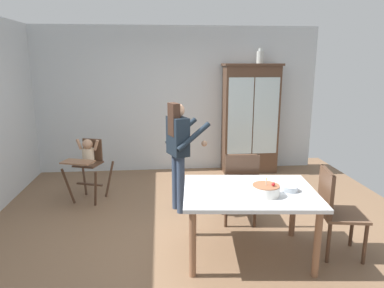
{
  "coord_description": "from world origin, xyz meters",
  "views": [
    {
      "loc": [
        -0.32,
        -4.0,
        2.07
      ],
      "look_at": [
        0.11,
        0.7,
        0.95
      ],
      "focal_mm": 32.76,
      "sensor_mm": 36.0,
      "label": 1
    }
  ],
  "objects_px": {
    "china_cabinet": "(250,118)",
    "birthday_cake": "(266,190)",
    "adult_person": "(178,144)",
    "dining_table": "(249,198)",
    "serving_bowl": "(289,188)",
    "dining_chair_far_side": "(240,183)",
    "dining_chair_right_end": "(334,206)",
    "high_chair_with_toddler": "(88,159)",
    "ceramic_vase": "(260,57)"
  },
  "relations": [
    {
      "from": "china_cabinet",
      "to": "serving_bowl",
      "type": "xyz_separation_m",
      "value": [
        -0.34,
        -3.0,
        -0.25
      ]
    },
    {
      "from": "adult_person",
      "to": "birthday_cake",
      "type": "height_order",
      "value": "adult_person"
    },
    {
      "from": "ceramic_vase",
      "to": "dining_table",
      "type": "distance_m",
      "value": 3.43
    },
    {
      "from": "dining_chair_right_end",
      "to": "dining_chair_far_side",
      "type": "bearing_deg",
      "value": 55.48
    },
    {
      "from": "high_chair_with_toddler",
      "to": "birthday_cake",
      "type": "height_order",
      "value": "high_chair_with_toddler"
    },
    {
      "from": "high_chair_with_toddler",
      "to": "dining_chair_far_side",
      "type": "height_order",
      "value": "dining_chair_far_side"
    },
    {
      "from": "ceramic_vase",
      "to": "high_chair_with_toddler",
      "type": "bearing_deg",
      "value": -157.14
    },
    {
      "from": "adult_person",
      "to": "high_chair_with_toddler",
      "type": "bearing_deg",
      "value": 48.27
    },
    {
      "from": "high_chair_with_toddler",
      "to": "dining_chair_right_end",
      "type": "relative_size",
      "value": 0.99
    },
    {
      "from": "china_cabinet",
      "to": "serving_bowl",
      "type": "relative_size",
      "value": 11.27
    },
    {
      "from": "ceramic_vase",
      "to": "birthday_cake",
      "type": "height_order",
      "value": "ceramic_vase"
    },
    {
      "from": "china_cabinet",
      "to": "high_chair_with_toddler",
      "type": "distance_m",
      "value": 3.05
    },
    {
      "from": "ceramic_vase",
      "to": "high_chair_with_toddler",
      "type": "xyz_separation_m",
      "value": [
        -2.91,
        -1.23,
        -1.49
      ]
    },
    {
      "from": "ceramic_vase",
      "to": "birthday_cake",
      "type": "distance_m",
      "value": 3.47
    },
    {
      "from": "china_cabinet",
      "to": "adult_person",
      "type": "bearing_deg",
      "value": -129.84
    },
    {
      "from": "birthday_cake",
      "to": "serving_bowl",
      "type": "height_order",
      "value": "birthday_cake"
    },
    {
      "from": "serving_bowl",
      "to": "dining_chair_far_side",
      "type": "xyz_separation_m",
      "value": [
        -0.34,
        0.78,
        -0.21
      ]
    },
    {
      "from": "china_cabinet",
      "to": "dining_chair_right_end",
      "type": "distance_m",
      "value": 3.07
    },
    {
      "from": "high_chair_with_toddler",
      "to": "dining_chair_right_end",
      "type": "xyz_separation_m",
      "value": [
        2.92,
        -1.81,
        -0.1
      ]
    },
    {
      "from": "adult_person",
      "to": "dining_chair_right_end",
      "type": "xyz_separation_m",
      "value": [
        1.59,
        -1.3,
        -0.41
      ]
    },
    {
      "from": "dining_table",
      "to": "high_chair_with_toddler",
      "type": "bearing_deg",
      "value": 139.33
    },
    {
      "from": "ceramic_vase",
      "to": "dining_chair_right_end",
      "type": "distance_m",
      "value": 3.43
    },
    {
      "from": "dining_table",
      "to": "serving_bowl",
      "type": "xyz_separation_m",
      "value": [
        0.41,
        -0.05,
        0.12
      ]
    },
    {
      "from": "birthday_cake",
      "to": "serving_bowl",
      "type": "xyz_separation_m",
      "value": [
        0.28,
        0.1,
        -0.03
      ]
    },
    {
      "from": "dining_chair_right_end",
      "to": "birthday_cake",
      "type": "bearing_deg",
      "value": 104.36
    },
    {
      "from": "birthday_cake",
      "to": "dining_chair_right_end",
      "type": "relative_size",
      "value": 0.29
    },
    {
      "from": "china_cabinet",
      "to": "birthday_cake",
      "type": "height_order",
      "value": "china_cabinet"
    },
    {
      "from": "china_cabinet",
      "to": "dining_chair_right_end",
      "type": "relative_size",
      "value": 2.11
    },
    {
      "from": "serving_bowl",
      "to": "china_cabinet",
      "type": "bearing_deg",
      "value": 83.47
    },
    {
      "from": "dining_chair_right_end",
      "to": "serving_bowl",
      "type": "bearing_deg",
      "value": 96.11
    },
    {
      "from": "adult_person",
      "to": "birthday_cake",
      "type": "distance_m",
      "value": 1.6
    },
    {
      "from": "serving_bowl",
      "to": "dining_chair_right_end",
      "type": "bearing_deg",
      "value": -3.26
    },
    {
      "from": "china_cabinet",
      "to": "dining_table",
      "type": "relative_size",
      "value": 1.37
    },
    {
      "from": "dining_table",
      "to": "serving_bowl",
      "type": "height_order",
      "value": "serving_bowl"
    },
    {
      "from": "dining_chair_far_side",
      "to": "dining_chair_right_end",
      "type": "relative_size",
      "value": 1.0
    },
    {
      "from": "high_chair_with_toddler",
      "to": "dining_table",
      "type": "relative_size",
      "value": 0.64
    },
    {
      "from": "china_cabinet",
      "to": "adult_person",
      "type": "height_order",
      "value": "china_cabinet"
    },
    {
      "from": "china_cabinet",
      "to": "ceramic_vase",
      "type": "distance_m",
      "value": 1.14
    },
    {
      "from": "adult_person",
      "to": "serving_bowl",
      "type": "xyz_separation_m",
      "value": [
        1.1,
        -1.27,
        -0.2
      ]
    },
    {
      "from": "birthday_cake",
      "to": "adult_person",
      "type": "bearing_deg",
      "value": 120.7
    },
    {
      "from": "high_chair_with_toddler",
      "to": "adult_person",
      "type": "bearing_deg",
      "value": -1.9
    },
    {
      "from": "adult_person",
      "to": "dining_table",
      "type": "distance_m",
      "value": 1.44
    },
    {
      "from": "adult_person",
      "to": "dining_chair_far_side",
      "type": "xyz_separation_m",
      "value": [
        0.76,
        -0.5,
        -0.41
      ]
    },
    {
      "from": "dining_table",
      "to": "birthday_cake",
      "type": "bearing_deg",
      "value": -49.21
    },
    {
      "from": "ceramic_vase",
      "to": "adult_person",
      "type": "xyz_separation_m",
      "value": [
        -1.59,
        -1.73,
        -1.18
      ]
    },
    {
      "from": "dining_table",
      "to": "dining_chair_right_end",
      "type": "height_order",
      "value": "dining_chair_right_end"
    },
    {
      "from": "china_cabinet",
      "to": "dining_table",
      "type": "xyz_separation_m",
      "value": [
        -0.76,
        -2.95,
        -0.37
      ]
    },
    {
      "from": "china_cabinet",
      "to": "birthday_cake",
      "type": "distance_m",
      "value": 3.17
    },
    {
      "from": "dining_chair_far_side",
      "to": "dining_chair_right_end",
      "type": "distance_m",
      "value": 1.16
    },
    {
      "from": "high_chair_with_toddler",
      "to": "dining_table",
      "type": "bearing_deg",
      "value": -21.71
    }
  ]
}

